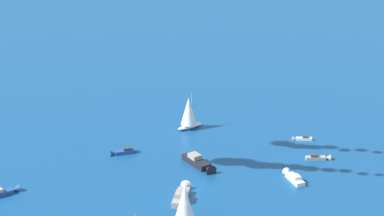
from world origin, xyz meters
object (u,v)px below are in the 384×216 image
object	(u,v)px
motorboat_offshore	(301,138)
motorboat_ahead	(293,177)
sailboat_far_port	(185,209)
motorboat_outer_ring_c	(4,192)
motorboat_far_stbd	(182,194)
motorboat_outer_ring_a	(200,163)
motorboat_near_centre	(319,158)
motorboat_outer_ring_e	(122,152)
sailboat_outer_ring_b	(189,113)

from	to	relation	value
motorboat_offshore	motorboat_ahead	world-z (taller)	motorboat_ahead
sailboat_far_port	motorboat_outer_ring_c	xyz separation A→B (m)	(16.40, -41.53, -4.83)
motorboat_far_stbd	motorboat_outer_ring_a	bearing A→B (deg)	-149.50
motorboat_far_stbd	motorboat_offshore	size ratio (longest dim) A/B	2.14
motorboat_ahead	motorboat_outer_ring_a	distance (m)	23.15
sailboat_far_port	motorboat_outer_ring_a	distance (m)	32.96
motorboat_near_centre	motorboat_outer_ring_a	size ratio (longest dim) A/B	0.49
motorboat_far_stbd	motorboat_ahead	xyz separation A→B (m)	(-24.87, 12.13, -0.19)
motorboat_outer_ring_a	motorboat_outer_ring_e	world-z (taller)	motorboat_outer_ring_a
sailboat_far_port	motorboat_outer_ring_c	size ratio (longest dim) A/B	1.51
motorboat_outer_ring_a	motorboat_offshore	bearing A→B (deg)	166.32
motorboat_outer_ring_c	sailboat_far_port	bearing A→B (deg)	111.55
motorboat_offshore	motorboat_outer_ring_e	xyz separation A→B (m)	(39.19, -27.04, 0.13)
sailboat_outer_ring_b	motorboat_far_stbd	bearing A→B (deg)	42.50
motorboat_outer_ring_e	motorboat_far_stbd	bearing A→B (deg)	76.90
motorboat_ahead	motorboat_far_stbd	bearing A→B (deg)	-26.00
motorboat_outer_ring_e	motorboat_outer_ring_a	bearing A→B (deg)	112.84
motorboat_near_centre	sailboat_far_port	xyz separation A→B (m)	(49.43, 1.95, 4.95)
motorboat_ahead	motorboat_outer_ring_a	bearing A→B (deg)	-64.14
motorboat_far_stbd	motorboat_outer_ring_c	world-z (taller)	motorboat_far_stbd
motorboat_outer_ring_e	motorboat_near_centre	bearing A→B (deg)	130.28
motorboat_near_centre	motorboat_offshore	size ratio (longest dim) A/B	1.19
motorboat_outer_ring_c	motorboat_outer_ring_e	size ratio (longest dim) A/B	1.14
motorboat_offshore	motorboat_outer_ring_e	bearing A→B (deg)	-34.60
sailboat_far_port	sailboat_outer_ring_b	world-z (taller)	sailboat_far_port
motorboat_outer_ring_a	sailboat_outer_ring_b	xyz separation A→B (m)	(-15.96, -19.46, 3.74)
motorboat_offshore	motorboat_outer_ring_e	distance (m)	47.61
motorboat_offshore	motorboat_outer_ring_c	bearing A→B (deg)	-21.50
motorboat_near_centre	motorboat_offshore	bearing A→B (deg)	-123.12
motorboat_far_stbd	motorboat_outer_ring_c	size ratio (longest dim) A/B	1.29
motorboat_near_centre	motorboat_far_stbd	world-z (taller)	motorboat_far_stbd
motorboat_near_centre	sailboat_far_port	bearing A→B (deg)	2.26
motorboat_outer_ring_a	motorboat_outer_ring_e	bearing A→B (deg)	-67.16
motorboat_outer_ring_a	motorboat_ahead	bearing A→B (deg)	115.86
sailboat_far_port	motorboat_outer_ring_a	xyz separation A→B (m)	(-25.53, -20.35, -4.56)
motorboat_ahead	motorboat_offshore	bearing A→B (deg)	-147.52
motorboat_near_centre	motorboat_ahead	xyz separation A→B (m)	(13.80, 2.44, 0.14)
sailboat_far_port	motorboat_ahead	xyz separation A→B (m)	(-35.63, 0.49, -4.80)
sailboat_far_port	motorboat_outer_ring_a	world-z (taller)	sailboat_far_port
motorboat_ahead	motorboat_outer_ring_c	world-z (taller)	motorboat_ahead
sailboat_far_port	motorboat_outer_ring_e	distance (m)	43.72
sailboat_outer_ring_b	motorboat_near_centre	bearing A→B (deg)	101.84
sailboat_far_port	motorboat_outer_ring_e	bearing A→B (deg)	-113.49
motorboat_near_centre	motorboat_outer_ring_e	world-z (taller)	motorboat_outer_ring_e
motorboat_offshore	sailboat_far_port	bearing A→B (deg)	12.77
motorboat_outer_ring_a	motorboat_outer_ring_c	size ratio (longest dim) A/B	1.46
motorboat_outer_ring_a	motorboat_outer_ring_c	xyz separation A→B (m)	(41.93, -21.18, -0.27)
motorboat_ahead	sailboat_outer_ring_b	bearing A→B (deg)	-98.28
motorboat_outer_ring_c	motorboat_outer_ring_e	world-z (taller)	motorboat_outer_ring_c
sailboat_far_port	motorboat_outer_ring_c	bearing A→B (deg)	-68.45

